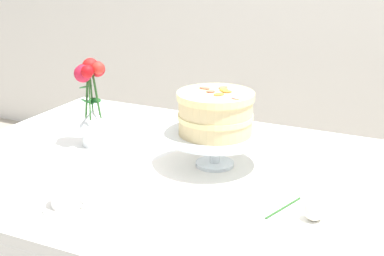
{
  "coord_description": "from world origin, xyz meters",
  "views": [
    {
      "loc": [
        0.67,
        -1.3,
        1.35
      ],
      "look_at": [
        0.04,
        0.02,
        0.86
      ],
      "focal_mm": 51.95,
      "sensor_mm": 36.0,
      "label": 1
    }
  ],
  "objects_px": {
    "flower_vase": "(91,99)",
    "teacup": "(67,199)",
    "dining_table": "(175,199)",
    "layer_cake": "(215,113)",
    "fallen_rose": "(313,210)",
    "cake_stand": "(215,139)"
  },
  "relations": [
    {
      "from": "cake_stand",
      "to": "dining_table",
      "type": "bearing_deg",
      "value": -139.32
    },
    {
      "from": "fallen_rose",
      "to": "layer_cake",
      "type": "bearing_deg",
      "value": 149.77
    },
    {
      "from": "flower_vase",
      "to": "teacup",
      "type": "xyz_separation_m",
      "value": [
        0.2,
        -0.39,
        -0.13
      ]
    },
    {
      "from": "layer_cake",
      "to": "fallen_rose",
      "type": "distance_m",
      "value": 0.41
    },
    {
      "from": "dining_table",
      "to": "cake_stand",
      "type": "xyz_separation_m",
      "value": [
        0.09,
        0.08,
        0.17
      ]
    },
    {
      "from": "cake_stand",
      "to": "flower_vase",
      "type": "height_order",
      "value": "flower_vase"
    },
    {
      "from": "cake_stand",
      "to": "teacup",
      "type": "relative_size",
      "value": 2.32
    },
    {
      "from": "flower_vase",
      "to": "teacup",
      "type": "height_order",
      "value": "flower_vase"
    },
    {
      "from": "teacup",
      "to": "fallen_rose",
      "type": "distance_m",
      "value": 0.58
    },
    {
      "from": "flower_vase",
      "to": "teacup",
      "type": "bearing_deg",
      "value": -62.44
    },
    {
      "from": "flower_vase",
      "to": "fallen_rose",
      "type": "relative_size",
      "value": 1.94
    },
    {
      "from": "dining_table",
      "to": "fallen_rose",
      "type": "xyz_separation_m",
      "value": [
        0.42,
        -0.12,
        0.11
      ]
    },
    {
      "from": "teacup",
      "to": "layer_cake",
      "type": "bearing_deg",
      "value": 61.59
    },
    {
      "from": "cake_stand",
      "to": "fallen_rose",
      "type": "relative_size",
      "value": 2.05
    },
    {
      "from": "dining_table",
      "to": "teacup",
      "type": "bearing_deg",
      "value": -111.41
    },
    {
      "from": "cake_stand",
      "to": "teacup",
      "type": "xyz_separation_m",
      "value": [
        -0.21,
        -0.4,
        -0.06
      ]
    },
    {
      "from": "dining_table",
      "to": "fallen_rose",
      "type": "bearing_deg",
      "value": -15.62
    },
    {
      "from": "dining_table",
      "to": "cake_stand",
      "type": "bearing_deg",
      "value": 40.68
    },
    {
      "from": "dining_table",
      "to": "cake_stand",
      "type": "height_order",
      "value": "cake_stand"
    },
    {
      "from": "layer_cake",
      "to": "teacup",
      "type": "relative_size",
      "value": 1.73
    },
    {
      "from": "flower_vase",
      "to": "layer_cake",
      "type": "bearing_deg",
      "value": 1.02
    },
    {
      "from": "teacup",
      "to": "flower_vase",
      "type": "bearing_deg",
      "value": 117.56
    }
  ]
}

